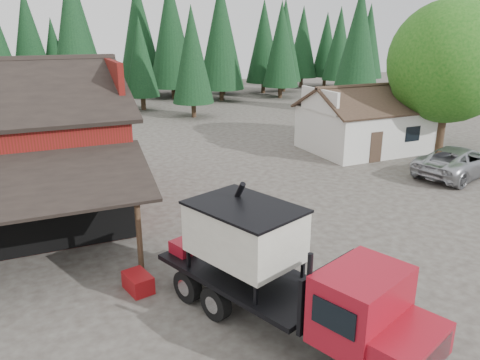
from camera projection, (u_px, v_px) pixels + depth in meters
name	position (u px, v px, depth m)	size (l,w,h in m)	color
ground	(305.00, 265.00, 17.27)	(120.00, 120.00, 0.00)	#3E3831
farmhouse	(365.00, 126.00, 33.09)	(8.60, 6.42, 4.65)	silver
deciduous_tree	(450.00, 66.00, 30.72)	(8.00, 8.00, 10.20)	#382619
conifer_backdrop	(110.00, 103.00, 53.62)	(76.00, 16.00, 16.00)	black
near_pine_b	(192.00, 55.00, 43.75)	(3.96, 3.96, 10.40)	#382619
near_pine_c	(358.00, 43.00, 46.24)	(4.84, 4.84, 12.40)	#382619
near_pine_d	(74.00, 38.00, 42.82)	(5.28, 5.28, 13.40)	#382619
feed_truck	(283.00, 272.00, 13.07)	(5.23, 9.08, 3.98)	black
silver_car	(459.00, 161.00, 27.37)	(2.93, 6.35, 1.76)	#B1B3B9
equip_box	(138.00, 282.00, 15.53)	(0.70, 1.10, 0.60)	maroon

